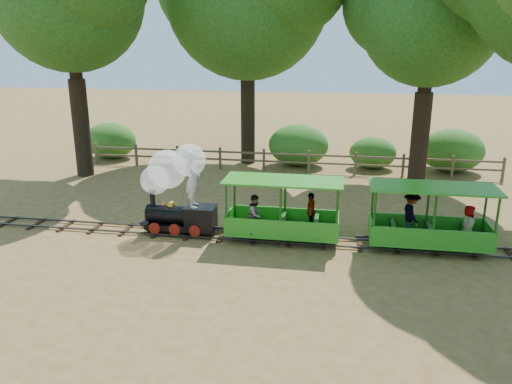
% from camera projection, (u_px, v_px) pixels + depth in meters
% --- Properties ---
extents(ground, '(90.00, 90.00, 0.00)m').
position_uv_depth(ground, '(255.00, 239.00, 14.59)').
color(ground, '#A37D46').
rests_on(ground, ground).
extents(track, '(22.00, 1.00, 0.10)m').
position_uv_depth(track, '(255.00, 237.00, 14.57)').
color(track, '#3F3D3A').
rests_on(track, ground).
extents(locomotive, '(2.42, 1.14, 2.78)m').
position_uv_depth(locomotive, '(175.00, 183.00, 14.59)').
color(locomotive, black).
rests_on(locomotive, ground).
extents(carriage_front, '(3.34, 1.38, 1.74)m').
position_uv_depth(carriage_front, '(282.00, 217.00, 14.21)').
color(carriage_front, green).
rests_on(carriage_front, track).
extents(carriage_rear, '(3.34, 1.36, 1.74)m').
position_uv_depth(carriage_rear, '(428.00, 223.00, 13.61)').
color(carriage_rear, green).
rests_on(carriage_rear, track).
extents(oak_ne, '(6.77, 5.96, 9.21)m').
position_uv_depth(oak_ne, '(431.00, 8.00, 18.90)').
color(oak_ne, '#2D2116').
rests_on(oak_ne, ground).
extents(fence, '(18.10, 0.10, 1.00)m').
position_uv_depth(fence, '(286.00, 159.00, 21.97)').
color(fence, brown).
rests_on(fence, ground).
extents(shrub_west, '(2.54, 1.95, 1.76)m').
position_uv_depth(shrub_west, '(111.00, 140.00, 24.55)').
color(shrub_west, '#2D6B1E').
rests_on(shrub_west, ground).
extents(shrub_mid_w, '(2.77, 2.13, 1.92)m').
position_uv_depth(shrub_mid_w, '(298.00, 145.00, 23.02)').
color(shrub_mid_w, '#2D6B1E').
rests_on(shrub_mid_w, ground).
extents(shrub_mid_e, '(2.09, 1.61, 1.44)m').
position_uv_depth(shrub_mid_e, '(373.00, 153.00, 22.54)').
color(shrub_mid_e, '#2D6B1E').
rests_on(shrub_mid_e, ground).
extents(shrub_east, '(2.75, 2.11, 1.90)m').
position_uv_depth(shrub_east, '(452.00, 151.00, 21.92)').
color(shrub_east, '#2D6B1E').
rests_on(shrub_east, ground).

